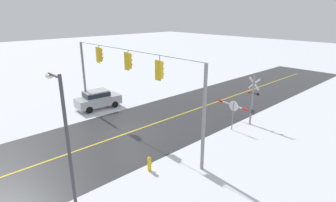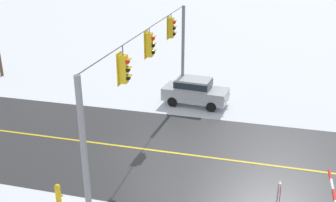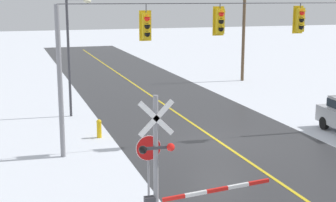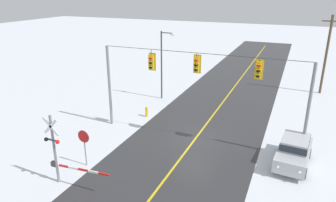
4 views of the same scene
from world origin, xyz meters
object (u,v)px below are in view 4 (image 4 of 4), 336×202
Objects in this scene: railroad_crossing at (58,151)px; streetlamp_near at (164,59)px; fire_hydrant at (147,111)px; utility_pole at (326,54)px; parked_car_silver at (294,150)px; stop_sign at (84,140)px.

streetlamp_near reaches higher than railroad_crossing.
fire_hydrant is at bearing -83.80° from streetlamp_near.
utility_pole is (13.61, 22.95, 2.03)m from railroad_crossing.
railroad_crossing is at bearing -148.60° from parked_car_silver.
railroad_crossing reaches higher than fire_hydrant.
utility_pole is at bearing 29.11° from streetlamp_near.
railroad_crossing is at bearing -90.10° from fire_hydrant.
fire_hydrant is at bearing 164.30° from parked_car_silver.
stop_sign is 0.59× the size of railroad_crossing.
railroad_crossing is at bearing -120.68° from utility_pole.
stop_sign is at bearing -156.30° from parked_car_silver.
utility_pole is at bearing 59.32° from railroad_crossing.
railroad_crossing is 10.47m from fire_hydrant.
utility_pole reaches higher than streetlamp_near.
fire_hydrant is (-11.61, 3.26, -0.49)m from parked_car_silver.
stop_sign is 2.67× the size of fire_hydrant.
streetlamp_near is 16.15m from utility_pole.
utility_pole is (13.52, 20.92, 2.32)m from stop_sign.
utility_pole reaches higher than railroad_crossing.
utility_pole reaches higher than stop_sign.
fire_hydrant is (0.02, 10.36, -1.53)m from railroad_crossing.
parked_car_silver reaches higher than fire_hydrant.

